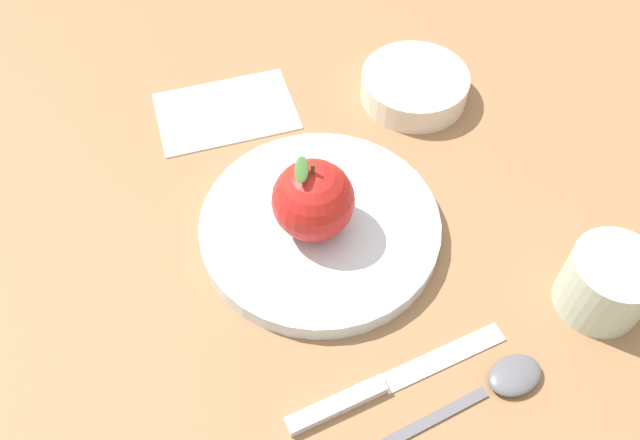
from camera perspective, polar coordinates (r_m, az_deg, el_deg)
ground_plane at (r=0.63m, az=2.08°, el=-2.11°), size 2.40×2.40×0.00m
dinner_plate at (r=0.62m, az=-0.00°, el=-0.49°), size 0.23×0.23×0.02m
apple at (r=0.58m, az=-0.60°, el=1.73°), size 0.08×0.08×0.09m
side_bowl at (r=0.75m, az=8.27°, el=11.70°), size 0.12×0.12×0.03m
cup at (r=0.61m, az=23.88°, el=-4.90°), size 0.08×0.08×0.06m
knife at (r=0.56m, az=5.17°, el=-14.27°), size 0.20×0.03×0.01m
spoon at (r=0.57m, az=15.31°, el=-13.67°), size 0.16×0.04×0.01m
linen_napkin at (r=0.75m, az=-8.22°, el=9.44°), size 0.16×0.11×0.00m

